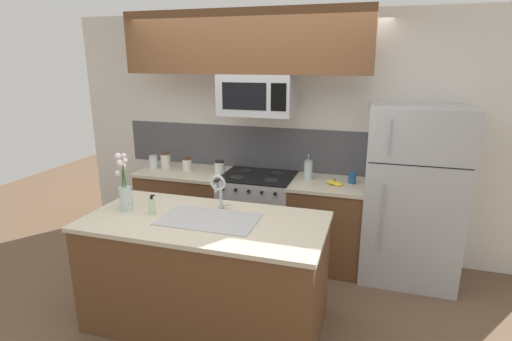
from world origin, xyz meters
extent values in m
plane|color=brown|center=(0.00, 0.00, 0.00)|extent=(10.00, 10.00, 0.00)
cube|color=silver|center=(0.30, 1.28, 1.30)|extent=(5.20, 0.10, 2.60)
cube|color=#4C4C51|center=(0.00, 1.22, 1.15)|extent=(3.42, 0.01, 0.48)
cube|color=brown|center=(-0.86, 0.90, 0.44)|extent=(0.96, 0.62, 0.88)
cube|color=beige|center=(-0.86, 0.90, 0.89)|extent=(0.99, 0.65, 0.03)
cube|color=brown|center=(0.74, 0.90, 0.44)|extent=(0.73, 0.62, 0.88)
cube|color=beige|center=(0.74, 0.90, 0.89)|extent=(0.76, 0.65, 0.03)
cube|color=#A8AAAF|center=(0.00, 0.90, 0.46)|extent=(0.76, 0.62, 0.91)
cube|color=black|center=(0.00, 0.90, 0.92)|extent=(0.76, 0.62, 0.01)
cylinder|color=black|center=(-0.18, 0.76, 0.93)|extent=(0.15, 0.15, 0.01)
cylinder|color=black|center=(0.18, 0.76, 0.93)|extent=(0.15, 0.15, 0.01)
cylinder|color=black|center=(-0.18, 1.04, 0.93)|extent=(0.15, 0.15, 0.01)
cylinder|color=black|center=(0.18, 1.04, 0.93)|extent=(0.15, 0.15, 0.01)
cylinder|color=black|center=(-0.27, 0.58, 0.85)|extent=(0.03, 0.02, 0.03)
cylinder|color=black|center=(-0.14, 0.58, 0.85)|extent=(0.03, 0.02, 0.03)
cylinder|color=black|center=(0.00, 0.58, 0.85)|extent=(0.03, 0.02, 0.03)
cylinder|color=black|center=(0.14, 0.58, 0.85)|extent=(0.03, 0.02, 0.03)
cylinder|color=black|center=(0.27, 0.58, 0.85)|extent=(0.03, 0.02, 0.03)
cube|color=#A8AAAF|center=(0.00, 0.88, 1.77)|extent=(0.74, 0.40, 0.41)
cube|color=black|center=(-0.07, 0.68, 1.77)|extent=(0.45, 0.00, 0.26)
cube|color=black|center=(0.27, 0.68, 1.77)|extent=(0.15, 0.00, 0.26)
cube|color=brown|center=(-0.12, 0.85, 2.28)|extent=(2.45, 0.34, 0.60)
cube|color=#A8AAAF|center=(1.55, 0.92, 0.86)|extent=(0.88, 0.72, 1.71)
cube|color=black|center=(1.55, 0.56, 1.23)|extent=(0.85, 0.00, 0.01)
cylinder|color=#99999E|center=(1.29, 0.54, 1.47)|extent=(0.01, 0.01, 0.31)
cylinder|color=#99999E|center=(1.29, 0.54, 0.72)|extent=(0.01, 0.01, 0.65)
cylinder|color=silver|center=(-1.24, 0.88, 0.98)|extent=(0.09, 0.09, 0.13)
cylinder|color=#B2B2B7|center=(-1.24, 0.88, 1.05)|extent=(0.09, 0.09, 0.01)
cylinder|color=silver|center=(-1.11, 0.93, 0.99)|extent=(0.11, 0.11, 0.16)
cylinder|color=#4C331E|center=(-1.11, 0.93, 1.08)|extent=(0.11, 0.11, 0.02)
cylinder|color=silver|center=(-0.84, 0.93, 0.97)|extent=(0.10, 0.10, 0.12)
cylinder|color=#4C331E|center=(-0.84, 0.93, 1.04)|extent=(0.10, 0.10, 0.01)
cylinder|color=silver|center=(-0.43, 0.88, 0.98)|extent=(0.11, 0.11, 0.13)
cylinder|color=black|center=(-0.43, 0.88, 1.05)|extent=(0.11, 0.11, 0.01)
ellipsoid|color=yellow|center=(0.80, 0.83, 0.93)|extent=(0.16, 0.13, 0.06)
ellipsoid|color=yellow|center=(0.81, 0.85, 0.93)|extent=(0.18, 0.09, 0.05)
ellipsoid|color=yellow|center=(0.82, 0.83, 0.93)|extent=(0.17, 0.04, 0.06)
ellipsoid|color=yellow|center=(0.82, 0.85, 0.93)|extent=(0.18, 0.09, 0.07)
ellipsoid|color=yellow|center=(0.83, 0.83, 0.93)|extent=(0.16, 0.13, 0.06)
cylinder|color=brown|center=(0.82, 0.84, 0.96)|extent=(0.02, 0.02, 0.03)
cylinder|color=silver|center=(0.53, 0.96, 1.00)|extent=(0.09, 0.09, 0.18)
cylinder|color=#A3A3AA|center=(0.53, 0.96, 1.10)|extent=(0.08, 0.08, 0.02)
cylinder|color=#A3A3AA|center=(0.53, 0.96, 1.14)|extent=(0.01, 0.01, 0.05)
sphere|color=#A3A3AA|center=(0.53, 0.96, 1.17)|extent=(0.02, 0.02, 0.02)
cylinder|color=#1E5184|center=(0.98, 0.95, 0.97)|extent=(0.08, 0.08, 0.11)
cube|color=brown|center=(-0.06, -0.35, 0.44)|extent=(1.86, 0.90, 0.88)
cube|color=beige|center=(-0.06, -0.35, 0.89)|extent=(1.89, 0.93, 0.03)
cube|color=#ADAFB5|center=(-0.02, -0.35, 0.91)|extent=(0.76, 0.44, 0.01)
cube|color=#ADAFB5|center=(-0.20, -0.35, 0.84)|extent=(0.30, 0.33, 0.15)
cube|color=#ADAFB5|center=(0.15, -0.35, 0.84)|extent=(0.30, 0.33, 0.15)
cylinder|color=#B7BABF|center=(-0.02, -0.09, 0.92)|extent=(0.04, 0.04, 0.02)
cylinder|color=#B7BABF|center=(-0.02, -0.09, 1.04)|extent=(0.02, 0.02, 0.22)
torus|color=#B7BABF|center=(-0.02, -0.14, 1.15)|extent=(0.13, 0.02, 0.13)
cylinder|color=#B7BABF|center=(-0.02, -0.20, 1.12)|extent=(0.02, 0.02, 0.06)
cube|color=#B7BABF|center=(0.01, -0.09, 0.95)|extent=(0.07, 0.01, 0.01)
cylinder|color=beige|center=(-0.51, -0.37, 0.98)|extent=(0.05, 0.05, 0.13)
cylinder|color=black|center=(-0.51, -0.37, 1.05)|extent=(0.02, 0.02, 0.02)
cube|color=black|center=(-0.49, -0.37, 1.07)|extent=(0.03, 0.01, 0.01)
cylinder|color=silver|center=(-0.76, -0.35, 1.01)|extent=(0.10, 0.10, 0.20)
cylinder|color=silver|center=(-0.76, -0.35, 0.95)|extent=(0.09, 0.09, 0.06)
cylinder|color=#386B2D|center=(-0.77, -0.32, 1.14)|extent=(0.03, 0.08, 0.33)
sphere|color=silver|center=(-0.79, -0.28, 1.31)|extent=(0.05, 0.05, 0.05)
cylinder|color=#386B2D|center=(-0.74, -0.37, 1.18)|extent=(0.05, 0.03, 0.41)
sphere|color=silver|center=(-0.72, -0.38, 1.38)|extent=(0.04, 0.04, 0.04)
cylinder|color=#386B2D|center=(-0.75, -0.38, 1.15)|extent=(0.02, 0.05, 0.35)
sphere|color=silver|center=(-0.75, -0.40, 1.32)|extent=(0.06, 0.06, 0.06)
cylinder|color=#386B2D|center=(-0.79, -0.33, 1.16)|extent=(0.07, 0.05, 0.38)
sphere|color=silver|center=(-0.82, -0.31, 1.35)|extent=(0.06, 0.06, 0.06)
cylinder|color=#386B2D|center=(-0.78, -0.37, 1.10)|extent=(0.04, 0.03, 0.26)
sphere|color=silver|center=(-0.80, -0.38, 1.23)|extent=(0.05, 0.05, 0.05)
cylinder|color=#386B2D|center=(-0.76, -0.35, 1.12)|extent=(0.02, 0.02, 0.31)
sphere|color=silver|center=(-0.77, -0.34, 1.28)|extent=(0.06, 0.06, 0.06)
camera|label=1|loc=(1.17, -3.00, 2.12)|focal=28.00mm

